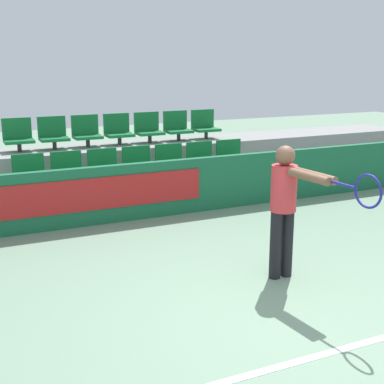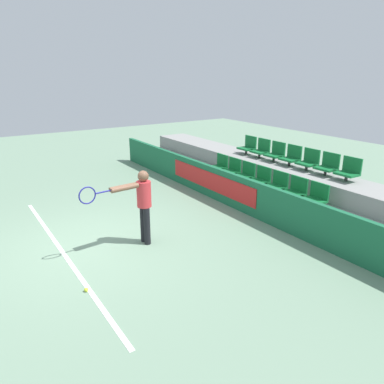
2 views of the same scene
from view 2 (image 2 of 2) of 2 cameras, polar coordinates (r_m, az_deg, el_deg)
name	(u,v)px [view 2 (image 2 of 2)]	position (r m, az deg, el deg)	size (l,w,h in m)	color
ground_plane	(91,246)	(7.82, -15.16, -7.93)	(30.00, 30.00, 0.00)	gray
court_baseline	(63,253)	(7.70, -19.05, -8.73)	(6.35, 0.08, 0.01)	white
barrier_wall	(238,192)	(9.41, 6.98, -0.05)	(12.79, 0.14, 0.88)	#19603D
bleacher_tier_front	(256,196)	(9.86, 9.79, -0.67)	(12.39, 1.08, 0.44)	gray
bleacher_tier_middle	(286,182)	(10.54, 14.18, 1.52)	(12.39, 1.08, 0.88)	gray
stadium_chair_0	(220,165)	(11.09, 4.24, 4.19)	(0.48, 0.38, 0.55)	#333333
stadium_chair_1	(232,169)	(10.64, 6.15, 3.55)	(0.48, 0.38, 0.55)	#333333
stadium_chair_2	(246,173)	(10.22, 8.22, 2.84)	(0.48, 0.38, 0.55)	#333333
stadium_chair_3	(261,178)	(9.80, 10.46, 2.08)	(0.48, 0.38, 0.55)	#333333
stadium_chair_4	(277,184)	(9.41, 12.90, 1.24)	(0.48, 0.38, 0.55)	#333333
stadium_chair_5	(296,190)	(9.04, 15.53, 0.33)	(0.48, 0.38, 0.55)	#333333
stadium_chair_6	(316,197)	(8.68, 18.39, -0.66)	(0.48, 0.38, 0.55)	#333333
stadium_chair_7	(248,146)	(11.67, 8.55, 6.96)	(0.48, 0.38, 0.55)	#333333
stadium_chair_8	(261,149)	(11.25, 10.53, 6.44)	(0.48, 0.38, 0.55)	#333333
stadium_chair_9	(276,153)	(10.84, 12.65, 5.88)	(0.48, 0.38, 0.55)	#333333
stadium_chair_10	(292,156)	(10.46, 14.93, 5.26)	(0.48, 0.38, 0.55)	#333333
stadium_chair_11	(309,161)	(10.09, 17.38, 4.59)	(0.48, 0.38, 0.55)	#333333
stadium_chair_12	(328,165)	(9.74, 20.00, 3.86)	(0.48, 0.38, 0.55)	#333333
stadium_chair_13	(349,170)	(9.42, 22.81, 3.06)	(0.48, 0.38, 0.55)	#333333
tennis_player	(141,201)	(7.37, -7.81, -1.32)	(0.30, 1.45, 1.51)	black
tennis_ball	(86,290)	(6.35, -15.83, -14.13)	(0.07, 0.07, 0.07)	#CCDB33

